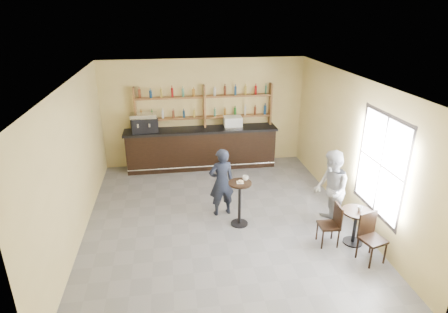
{
  "coord_description": "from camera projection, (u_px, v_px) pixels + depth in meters",
  "views": [
    {
      "loc": [
        -1.02,
        -7.36,
        4.58
      ],
      "look_at": [
        0.2,
        0.8,
        1.25
      ],
      "focal_mm": 30.0,
      "sensor_mm": 36.0,
      "label": 1
    }
  ],
  "objects": [
    {
      "name": "wall_front",
      "position": [
        258.0,
        256.0,
        4.8
      ],
      "size": [
        7.0,
        0.0,
        7.0
      ],
      "primitive_type": "plane",
      "rotation": [
        -1.57,
        0.0,
        0.0
      ],
      "color": "#CEB975",
      "rests_on": "floor"
    },
    {
      "name": "wall_right",
      "position": [
        352.0,
        148.0,
        8.42
      ],
      "size": [
        0.0,
        7.0,
        7.0
      ],
      "primitive_type": "plane",
      "rotation": [
        1.57,
        0.0,
        -1.57
      ],
      "color": "#CEB975",
      "rests_on": "floor"
    },
    {
      "name": "floor",
      "position": [
        221.0,
        220.0,
        8.61
      ],
      "size": [
        7.0,
        7.0,
        0.0
      ],
      "primitive_type": "plane",
      "color": "slate",
      "rests_on": "ground"
    },
    {
      "name": "pastry_case",
      "position": [
        233.0,
        122.0,
        11.09
      ],
      "size": [
        0.56,
        0.45,
        0.33
      ],
      "primitive_type": null,
      "rotation": [
        0.0,
        0.0,
        0.03
      ],
      "color": "silver",
      "rests_on": "bar_counter"
    },
    {
      "name": "napkin",
      "position": [
        240.0,
        182.0,
        8.07
      ],
      "size": [
        0.16,
        0.16,
        0.0
      ],
      "primitive_type": "cube",
      "rotation": [
        0.0,
        0.0,
        -0.1
      ],
      "color": "white",
      "rests_on": "pedestal_table"
    },
    {
      "name": "liquor_bottles",
      "position": [
        204.0,
        101.0,
        10.96
      ],
      "size": [
        3.68,
        0.1,
        1.0
      ],
      "primitive_type": null,
      "color": "#8C5919",
      "rests_on": "shelf_unit"
    },
    {
      "name": "wall_back",
      "position": [
        204.0,
        113.0,
        11.22
      ],
      "size": [
        7.0,
        0.0,
        7.0
      ],
      "primitive_type": "plane",
      "rotation": [
        1.57,
        0.0,
        0.0
      ],
      "color": "#CEB975",
      "rests_on": "floor"
    },
    {
      "name": "window_frame",
      "position": [
        381.0,
        165.0,
        7.28
      ],
      "size": [
        0.04,
        1.7,
        2.1
      ],
      "primitive_type": null,
      "color": "black",
      "rests_on": "wall_right"
    },
    {
      "name": "patron_second",
      "position": [
        330.0,
        190.0,
        8.08
      ],
      "size": [
        0.84,
        0.98,
        1.77
      ],
      "primitive_type": "imported",
      "rotation": [
        0.0,
        0.0,
        -1.78
      ],
      "color": "gray",
      "rests_on": "floor"
    },
    {
      "name": "ceiling",
      "position": [
        220.0,
        81.0,
        7.41
      ],
      "size": [
        7.0,
        7.0,
        0.0
      ],
      "primitive_type": "plane",
      "rotation": [
        3.14,
        0.0,
        0.0
      ],
      "color": "white",
      "rests_on": "wall_back"
    },
    {
      "name": "shelf_unit",
      "position": [
        204.0,
        107.0,
        11.02
      ],
      "size": [
        4.0,
        0.26,
        1.4
      ],
      "primitive_type": null,
      "color": "brown",
      "rests_on": "wall_back"
    },
    {
      "name": "espresso_machine",
      "position": [
        144.0,
        123.0,
        10.7
      ],
      "size": [
        0.81,
        0.59,
        0.53
      ],
      "primitive_type": null,
      "rotation": [
        0.0,
        0.0,
        0.17
      ],
      "color": "black",
      "rests_on": "bar_counter"
    },
    {
      "name": "chair_south",
      "position": [
        373.0,
        239.0,
        7.07
      ],
      "size": [
        0.52,
        0.52,
        0.97
      ],
      "primitive_type": null,
      "rotation": [
        0.0,
        0.0,
        0.28
      ],
      "color": "black",
      "rests_on": "floor"
    },
    {
      "name": "cafe_table",
      "position": [
        355.0,
        227.0,
        7.65
      ],
      "size": [
        0.75,
        0.75,
        0.76
      ],
      "primitive_type": null,
      "rotation": [
        0.0,
        0.0,
        -0.31
      ],
      "color": "black",
      "rests_on": "floor"
    },
    {
      "name": "wall_left",
      "position": [
        74.0,
        164.0,
        7.6
      ],
      "size": [
        0.0,
        7.0,
        7.0
      ],
      "primitive_type": "plane",
      "rotation": [
        1.57,
        0.0,
        1.57
      ],
      "color": "#CEB975",
      "rests_on": "floor"
    },
    {
      "name": "cup_pedestal",
      "position": [
        246.0,
        178.0,
        8.16
      ],
      "size": [
        0.17,
        0.17,
        0.1
      ],
      "primitive_type": "imported",
      "rotation": [
        0.0,
        0.0,
        0.37
      ],
      "color": "white",
      "rests_on": "pedestal_table"
    },
    {
      "name": "bar_counter",
      "position": [
        201.0,
        148.0,
        11.25
      ],
      "size": [
        4.49,
        0.88,
        1.22
      ],
      "primitive_type": null,
      "color": "black",
      "rests_on": "floor"
    },
    {
      "name": "chair_west",
      "position": [
        329.0,
        225.0,
        7.6
      ],
      "size": [
        0.4,
        0.4,
        0.89
      ],
      "primitive_type": null,
      "rotation": [
        0.0,
        0.0,
        -1.62
      ],
      "color": "black",
      "rests_on": "floor"
    },
    {
      "name": "cup_cafe",
      "position": [
        360.0,
        209.0,
        7.5
      ],
      "size": [
        0.14,
        0.14,
        0.1
      ],
      "primitive_type": "imported",
      "rotation": [
        0.0,
        0.0,
        0.41
      ],
      "color": "white",
      "rests_on": "cafe_table"
    },
    {
      "name": "pedestal_table",
      "position": [
        240.0,
        204.0,
        8.26
      ],
      "size": [
        0.67,
        0.67,
        1.04
      ],
      "primitive_type": null,
      "rotation": [
        0.0,
        0.0,
        -0.43
      ],
      "color": "black",
      "rests_on": "floor"
    },
    {
      "name": "donut",
      "position": [
        241.0,
        182.0,
        8.05
      ],
      "size": [
        0.15,
        0.15,
        0.05
      ],
      "primitive_type": "torus",
      "rotation": [
        0.0,
        0.0,
        0.15
      ],
      "color": "#C08A46",
      "rests_on": "napkin"
    },
    {
      "name": "window_pane",
      "position": [
        381.0,
        165.0,
        7.28
      ],
      "size": [
        0.0,
        2.0,
        2.0
      ],
      "primitive_type": "plane",
      "rotation": [
        1.57,
        0.0,
        -1.57
      ],
      "color": "white",
      "rests_on": "wall_right"
    },
    {
      "name": "man_main",
      "position": [
        221.0,
        182.0,
        8.58
      ],
      "size": [
        0.66,
        0.49,
        1.64
      ],
      "primitive_type": "imported",
      "rotation": [
        0.0,
        0.0,
        3.32
      ],
      "color": "black",
      "rests_on": "floor"
    }
  ]
}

